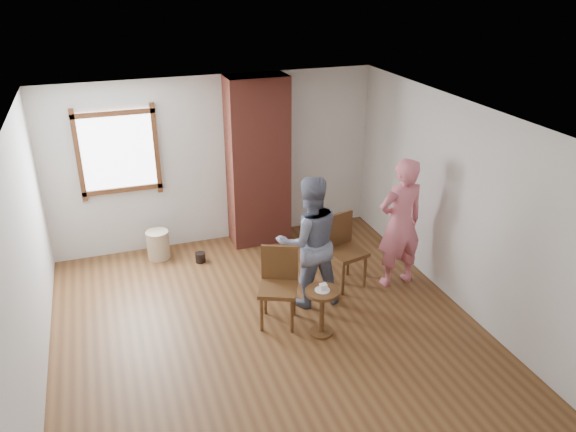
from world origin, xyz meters
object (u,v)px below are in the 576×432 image
object	(u,v)px
stoneware_crock	(158,245)
dining_chair_right	(343,246)
man	(309,241)
person_pink	(400,223)
dining_chair_left	(279,281)
side_table	(322,305)

from	to	relation	value
stoneware_crock	dining_chair_right	distance (m)	2.80
man	stoneware_crock	bearing A→B (deg)	-44.57
stoneware_crock	man	world-z (taller)	man
person_pink	dining_chair_left	bearing A→B (deg)	5.78
side_table	man	world-z (taller)	man
stoneware_crock	man	size ratio (longest dim) A/B	0.25
man	dining_chair_right	bearing A→B (deg)	-151.90
person_pink	side_table	bearing A→B (deg)	24.15
person_pink	dining_chair_right	bearing A→B (deg)	-23.76
side_table	man	bearing A→B (deg)	81.57
dining_chair_left	dining_chair_right	bearing A→B (deg)	50.90
side_table	man	xyz separation A→B (m)	(0.11, 0.72, 0.47)
dining_chair_right	side_table	distance (m)	1.24
dining_chair_right	side_table	xyz separation A→B (m)	(-0.71, -1.01, -0.15)
stoneware_crock	man	bearing A→B (deg)	-47.21
stoneware_crock	person_pink	world-z (taller)	person_pink
man	dining_chair_left	bearing A→B (deg)	31.40
dining_chair_left	side_table	size ratio (longest dim) A/B	1.60
man	side_table	bearing A→B (deg)	84.20
side_table	person_pink	distance (m)	1.68
dining_chair_left	person_pink	xyz separation A→B (m)	(1.80, 0.30, 0.37)
dining_chair_left	man	bearing A→B (deg)	52.69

